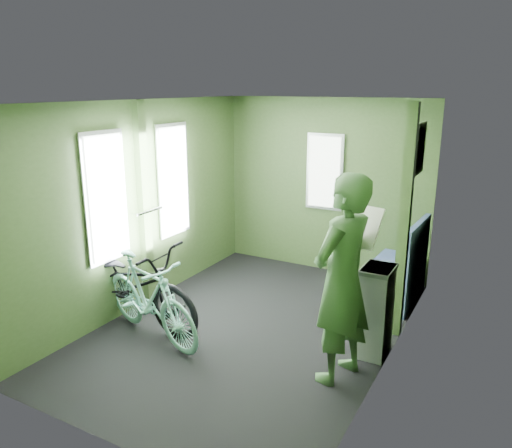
{
  "coord_description": "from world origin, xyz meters",
  "views": [
    {
      "loc": [
        2.31,
        -4.13,
        2.44
      ],
      "look_at": [
        0.0,
        0.1,
        1.1
      ],
      "focal_mm": 35.0,
      "sensor_mm": 36.0,
      "label": 1
    }
  ],
  "objects_px": {
    "bicycle_black": "(135,324)",
    "passenger": "(342,280)",
    "bicycle_mint": "(151,339)",
    "waste_box": "(376,311)",
    "bench_seat": "(396,277)"
  },
  "relations": [
    {
      "from": "passenger",
      "to": "bicycle_mint",
      "type": "bearing_deg",
      "value": -66.69
    },
    {
      "from": "bench_seat",
      "to": "bicycle_black",
      "type": "bearing_deg",
      "value": -137.49
    },
    {
      "from": "bench_seat",
      "to": "bicycle_mint",
      "type": "bearing_deg",
      "value": -130.24
    },
    {
      "from": "passenger",
      "to": "waste_box",
      "type": "height_order",
      "value": "passenger"
    },
    {
      "from": "bicycle_mint",
      "to": "waste_box",
      "type": "height_order",
      "value": "waste_box"
    },
    {
      "from": "bicycle_black",
      "to": "bench_seat",
      "type": "distance_m",
      "value": 2.99
    },
    {
      "from": "waste_box",
      "to": "bench_seat",
      "type": "height_order",
      "value": "bench_seat"
    },
    {
      "from": "bicycle_black",
      "to": "waste_box",
      "type": "distance_m",
      "value": 2.5
    },
    {
      "from": "bicycle_mint",
      "to": "waste_box",
      "type": "distance_m",
      "value": 2.21
    },
    {
      "from": "bicycle_black",
      "to": "passenger",
      "type": "xyz_separation_m",
      "value": [
        2.21,
        0.1,
        0.9
      ]
    },
    {
      "from": "bicycle_black",
      "to": "passenger",
      "type": "relative_size",
      "value": 0.98
    },
    {
      "from": "bench_seat",
      "to": "waste_box",
      "type": "bearing_deg",
      "value": -82.9
    },
    {
      "from": "bicycle_black",
      "to": "waste_box",
      "type": "xyz_separation_m",
      "value": [
        2.38,
        0.62,
        0.43
      ]
    },
    {
      "from": "passenger",
      "to": "bench_seat",
      "type": "distance_m",
      "value": 1.93
    },
    {
      "from": "bicycle_mint",
      "to": "passenger",
      "type": "xyz_separation_m",
      "value": [
        1.86,
        0.27,
        0.9
      ]
    }
  ]
}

